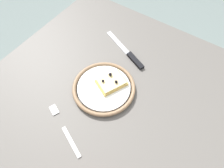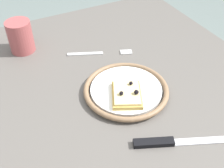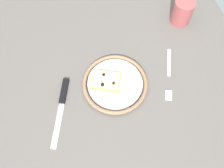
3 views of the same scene
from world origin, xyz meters
The scene contains 7 objects.
ground_plane centered at (0.00, 0.00, 0.00)m, with size 6.00×6.00×0.00m, color slate.
dining_table centered at (0.00, 0.00, 0.65)m, with size 0.94×0.91×0.76m.
plate centered at (0.03, 0.04, 0.77)m, with size 0.22×0.22×0.02m.
pizza_slice_near centered at (0.06, 0.03, 0.79)m, with size 0.12×0.11×0.03m.
knife centered at (0.22, 0.04, 0.77)m, with size 0.11×0.23×0.01m.
fork centered at (-0.16, 0.06, 0.77)m, with size 0.09×0.19×0.00m.
cup centered at (-0.29, -0.15, 0.81)m, with size 0.08×0.08×0.10m, color #A54C4C.
Camera 3 is at (0.15, 0.39, 1.58)m, focal length 41.74 mm.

